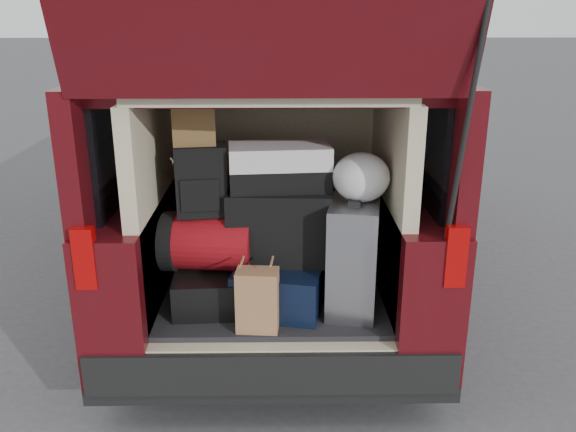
# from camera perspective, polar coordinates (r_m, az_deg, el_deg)

# --- Properties ---
(ground) EXTENTS (80.00, 80.00, 0.00)m
(ground) POSITION_cam_1_polar(r_m,az_deg,el_deg) (3.63, -1.38, -16.75)
(ground) COLOR #3E3E41
(ground) RESTS_ON ground
(minivan) EXTENTS (1.90, 5.35, 2.77)m
(minivan) POSITION_cam_1_polar(r_m,az_deg,el_deg) (4.94, -1.25, 4.92)
(minivan) COLOR black
(minivan) RESTS_ON ground
(load_floor) EXTENTS (1.24, 1.05, 0.55)m
(load_floor) POSITION_cam_1_polar(r_m,az_deg,el_deg) (3.71, -1.37, -10.81)
(load_floor) COLOR black
(load_floor) RESTS_ON ground
(black_hardshell) EXTENTS (0.39, 0.52, 0.20)m
(black_hardshell) POSITION_cam_1_polar(r_m,az_deg,el_deg) (3.44, -7.38, -6.44)
(black_hardshell) COLOR black
(black_hardshell) RESTS_ON load_floor
(navy_hardshell) EXTENTS (0.56, 0.64, 0.24)m
(navy_hardshell) POSITION_cam_1_polar(r_m,az_deg,el_deg) (3.40, -0.54, -6.15)
(navy_hardshell) COLOR black
(navy_hardshell) RESTS_ON load_floor
(silver_roller) EXTENTS (0.32, 0.45, 0.61)m
(silver_roller) POSITION_cam_1_polar(r_m,az_deg,el_deg) (3.28, 6.11, -3.80)
(silver_roller) COLOR silver
(silver_roller) RESTS_ON load_floor
(kraft_bag) EXTENTS (0.22, 0.15, 0.33)m
(kraft_bag) POSITION_cam_1_polar(r_m,az_deg,el_deg) (3.11, -2.87, -7.88)
(kraft_bag) COLOR #9D6A46
(kraft_bag) RESTS_ON load_floor
(red_duffel) EXTENTS (0.52, 0.37, 0.31)m
(red_duffel) POSITION_cam_1_polar(r_m,az_deg,el_deg) (3.35, -7.45, -2.36)
(red_duffel) COLOR maroon
(red_duffel) RESTS_ON black_hardshell
(black_soft_case) EXTENTS (0.57, 0.36, 0.40)m
(black_soft_case) POSITION_cam_1_polar(r_m,az_deg,el_deg) (3.33, -0.76, -0.76)
(black_soft_case) COLOR black
(black_soft_case) RESTS_ON navy_hardshell
(backpack) EXTENTS (0.28, 0.19, 0.38)m
(backpack) POSITION_cam_1_polar(r_m,az_deg,el_deg) (3.24, -8.14, 3.31)
(backpack) COLOR black
(backpack) RESTS_ON red_duffel
(twotone_duffel) EXTENTS (0.55, 0.32, 0.24)m
(twotone_duffel) POSITION_cam_1_polar(r_m,az_deg,el_deg) (3.25, -0.79, 4.63)
(twotone_duffel) COLOR white
(twotone_duffel) RESTS_ON black_soft_case
(grocery_sack_lower) EXTENTS (0.24, 0.21, 0.20)m
(grocery_sack_lower) POSITION_cam_1_polar(r_m,az_deg,el_deg) (3.22, -8.83, 8.44)
(grocery_sack_lower) COLOR brown
(grocery_sack_lower) RESTS_ON backpack
(plastic_bag_right) EXTENTS (0.34, 0.33, 0.26)m
(plastic_bag_right) POSITION_cam_1_polar(r_m,az_deg,el_deg) (3.16, 6.87, 3.62)
(plastic_bag_right) COLOR silver
(plastic_bag_right) RESTS_ON silver_roller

